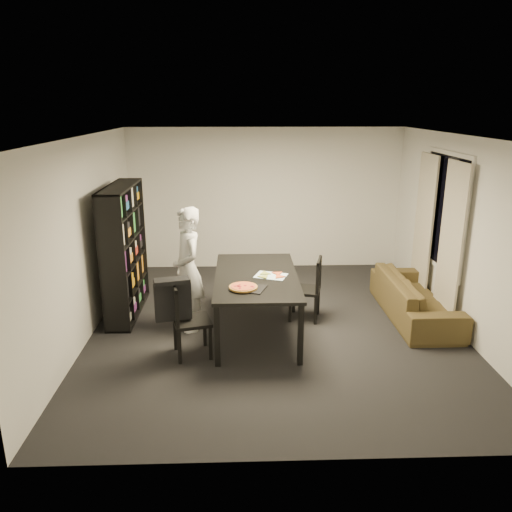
{
  "coord_description": "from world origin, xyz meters",
  "views": [
    {
      "loc": [
        -0.49,
        -6.38,
        2.99
      ],
      "look_at": [
        -0.27,
        -0.04,
        1.05
      ],
      "focal_mm": 35.0,
      "sensor_mm": 36.0,
      "label": 1
    }
  ],
  "objects_px": {
    "chair_left": "(184,315)",
    "sofa": "(415,297)",
    "dining_table": "(256,280)",
    "pepperoni_pizza": "(243,287)",
    "bookshelf": "(124,251)",
    "person": "(188,270)",
    "chair_right": "(311,285)",
    "baking_tray": "(248,288)"
  },
  "relations": [
    {
      "from": "bookshelf",
      "to": "person",
      "type": "distance_m",
      "value": 1.14
    },
    {
      "from": "sofa",
      "to": "pepperoni_pizza",
      "type": "bearing_deg",
      "value": 110.71
    },
    {
      "from": "person",
      "to": "chair_left",
      "type": "bearing_deg",
      "value": -19.15
    },
    {
      "from": "baking_tray",
      "to": "sofa",
      "type": "relative_size",
      "value": 0.2
    },
    {
      "from": "chair_left",
      "to": "person",
      "type": "height_order",
      "value": "person"
    },
    {
      "from": "bookshelf",
      "to": "sofa",
      "type": "height_order",
      "value": "bookshelf"
    },
    {
      "from": "chair_left",
      "to": "pepperoni_pizza",
      "type": "height_order",
      "value": "chair_left"
    },
    {
      "from": "chair_left",
      "to": "pepperoni_pizza",
      "type": "distance_m",
      "value": 0.79
    },
    {
      "from": "bookshelf",
      "to": "sofa",
      "type": "relative_size",
      "value": 0.94
    },
    {
      "from": "bookshelf",
      "to": "baking_tray",
      "type": "height_order",
      "value": "bookshelf"
    },
    {
      "from": "bookshelf",
      "to": "person",
      "type": "xyz_separation_m",
      "value": [
        0.97,
        -0.59,
        -0.1
      ]
    },
    {
      "from": "person",
      "to": "sofa",
      "type": "xyz_separation_m",
      "value": [
        3.25,
        0.28,
        -0.56
      ]
    },
    {
      "from": "chair_left",
      "to": "sofa",
      "type": "height_order",
      "value": "chair_left"
    },
    {
      "from": "dining_table",
      "to": "sofa",
      "type": "bearing_deg",
      "value": 10.48
    },
    {
      "from": "bookshelf",
      "to": "chair_left",
      "type": "height_order",
      "value": "bookshelf"
    },
    {
      "from": "dining_table",
      "to": "baking_tray",
      "type": "height_order",
      "value": "baking_tray"
    },
    {
      "from": "dining_table",
      "to": "chair_right",
      "type": "xyz_separation_m",
      "value": [
        0.8,
        0.4,
        -0.22
      ]
    },
    {
      "from": "chair_right",
      "to": "baking_tray",
      "type": "bearing_deg",
      "value": -30.77
    },
    {
      "from": "dining_table",
      "to": "chair_left",
      "type": "xyz_separation_m",
      "value": [
        -0.9,
        -0.65,
        -0.21
      ]
    },
    {
      "from": "dining_table",
      "to": "person",
      "type": "bearing_deg",
      "value": 170.65
    },
    {
      "from": "baking_tray",
      "to": "chair_left",
      "type": "bearing_deg",
      "value": -169.01
    },
    {
      "from": "chair_left",
      "to": "person",
      "type": "relative_size",
      "value": 0.55
    },
    {
      "from": "baking_tray",
      "to": "pepperoni_pizza",
      "type": "relative_size",
      "value": 1.14
    },
    {
      "from": "bookshelf",
      "to": "pepperoni_pizza",
      "type": "bearing_deg",
      "value": -36.35
    },
    {
      "from": "dining_table",
      "to": "person",
      "type": "xyz_separation_m",
      "value": [
        -0.92,
        0.15,
        0.11
      ]
    },
    {
      "from": "dining_table",
      "to": "sofa",
      "type": "relative_size",
      "value": 0.97
    },
    {
      "from": "person",
      "to": "pepperoni_pizza",
      "type": "height_order",
      "value": "person"
    },
    {
      "from": "dining_table",
      "to": "chair_left",
      "type": "relative_size",
      "value": 2.07
    },
    {
      "from": "pepperoni_pizza",
      "to": "bookshelf",
      "type": "bearing_deg",
      "value": 143.65
    },
    {
      "from": "person",
      "to": "baking_tray",
      "type": "xyz_separation_m",
      "value": [
        0.8,
        -0.65,
        -0.03
      ]
    },
    {
      "from": "chair_left",
      "to": "chair_right",
      "type": "xyz_separation_m",
      "value": [
        1.69,
        1.06,
        -0.02
      ]
    },
    {
      "from": "baking_tray",
      "to": "pepperoni_pizza",
      "type": "distance_m",
      "value": 0.07
    },
    {
      "from": "chair_left",
      "to": "baking_tray",
      "type": "xyz_separation_m",
      "value": [
        0.78,
        0.15,
        0.28
      ]
    },
    {
      "from": "person",
      "to": "sofa",
      "type": "bearing_deg",
      "value": 74.35
    },
    {
      "from": "dining_table",
      "to": "chair_left",
      "type": "height_order",
      "value": "chair_left"
    },
    {
      "from": "bookshelf",
      "to": "chair_left",
      "type": "bearing_deg",
      "value": -54.58
    },
    {
      "from": "chair_left",
      "to": "baking_tray",
      "type": "relative_size",
      "value": 2.36
    },
    {
      "from": "dining_table",
      "to": "pepperoni_pizza",
      "type": "distance_m",
      "value": 0.56
    },
    {
      "from": "dining_table",
      "to": "baking_tray",
      "type": "bearing_deg",
      "value": -102.88
    },
    {
      "from": "chair_right",
      "to": "sofa",
      "type": "bearing_deg",
      "value": 105.52
    },
    {
      "from": "chair_left",
      "to": "person",
      "type": "distance_m",
      "value": 0.86
    },
    {
      "from": "bookshelf",
      "to": "chair_right",
      "type": "bearing_deg",
      "value": -7.16
    }
  ]
}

